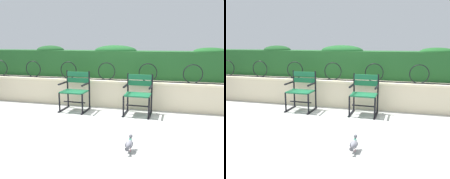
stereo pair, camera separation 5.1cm
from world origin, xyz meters
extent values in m
plane|color=#ADADA8|center=(0.00, 0.00, 0.00)|extent=(60.00, 60.00, 0.00)
cube|color=beige|center=(0.00, 0.77, 0.30)|extent=(7.92, 0.35, 0.59)
cube|color=beige|center=(0.00, 0.77, 0.62)|extent=(7.92, 0.41, 0.05)
cylinder|color=black|center=(0.00, 0.69, 0.65)|extent=(7.37, 0.02, 0.02)
torus|color=black|center=(-3.18, 0.69, 0.85)|extent=(0.42, 0.02, 0.42)
torus|color=black|center=(-2.22, 0.69, 0.85)|extent=(0.42, 0.02, 0.42)
torus|color=black|center=(-1.25, 0.69, 0.85)|extent=(0.42, 0.02, 0.42)
torus|color=black|center=(-0.28, 0.69, 0.85)|extent=(0.42, 0.02, 0.42)
torus|color=black|center=(0.68, 0.69, 0.85)|extent=(0.42, 0.02, 0.42)
torus|color=black|center=(1.65, 0.69, 0.85)|extent=(0.42, 0.02, 0.42)
cube|color=#1E5123|center=(0.00, 1.24, 0.98)|extent=(7.76, 0.60, 0.67)
ellipsoid|color=#1A491F|center=(-2.00, 1.24, 1.31)|extent=(0.76, 0.54, 0.25)
ellipsoid|color=#1A4C21|center=(-0.20, 1.24, 1.31)|extent=(1.08, 0.54, 0.27)
ellipsoid|color=#1C5321|center=(2.06, 1.24, 1.31)|extent=(0.78, 0.54, 0.19)
cube|color=#19663D|center=(-0.90, 0.03, 0.44)|extent=(0.55, 0.14, 0.03)
cube|color=#19663D|center=(-0.90, 0.16, 0.44)|extent=(0.55, 0.14, 0.03)
cube|color=#19663D|center=(-0.89, 0.30, 0.44)|extent=(0.55, 0.14, 0.03)
cube|color=#19663D|center=(-0.89, 0.40, 0.80)|extent=(0.54, 0.05, 0.11)
cube|color=#19663D|center=(-0.89, 0.40, 0.66)|extent=(0.54, 0.05, 0.11)
cylinder|color=black|center=(-0.62, 0.40, 0.44)|extent=(0.04, 0.04, 0.88)
cylinder|color=black|center=(-0.63, -0.03, 0.22)|extent=(0.04, 0.04, 0.44)
cube|color=black|center=(-0.62, 0.16, 0.01)|extent=(0.06, 0.52, 0.02)
cube|color=black|center=(-0.62, 0.16, 0.62)|extent=(0.05, 0.40, 0.03)
cylinder|color=black|center=(-1.16, 0.41, 0.44)|extent=(0.04, 0.04, 0.88)
cylinder|color=black|center=(-1.17, -0.02, 0.22)|extent=(0.04, 0.04, 0.44)
cube|color=black|center=(-1.17, 0.17, 0.01)|extent=(0.06, 0.52, 0.02)
cube|color=black|center=(-1.17, 0.17, 0.62)|extent=(0.05, 0.40, 0.03)
cylinder|color=black|center=(-0.90, 0.16, 0.20)|extent=(0.52, 0.04, 0.03)
cube|color=#19663D|center=(0.53, 0.06, 0.44)|extent=(0.53, 0.14, 0.03)
cube|color=#19663D|center=(0.53, 0.19, 0.44)|extent=(0.53, 0.14, 0.03)
cube|color=#19663D|center=(0.54, 0.33, 0.44)|extent=(0.53, 0.14, 0.03)
cube|color=#19663D|center=(0.54, 0.43, 0.78)|extent=(0.53, 0.05, 0.11)
cube|color=#19663D|center=(0.54, 0.43, 0.65)|extent=(0.53, 0.05, 0.11)
cylinder|color=black|center=(0.80, 0.43, 0.43)|extent=(0.04, 0.04, 0.86)
cylinder|color=black|center=(0.79, 0.00, 0.22)|extent=(0.04, 0.04, 0.44)
cube|color=black|center=(0.80, 0.19, 0.01)|extent=(0.06, 0.52, 0.02)
cube|color=black|center=(0.80, 0.19, 0.62)|extent=(0.05, 0.40, 0.03)
cylinder|color=black|center=(0.27, 0.44, 0.43)|extent=(0.04, 0.04, 0.86)
cylinder|color=black|center=(0.26, 0.01, 0.22)|extent=(0.04, 0.04, 0.44)
cube|color=black|center=(0.27, 0.20, 0.01)|extent=(0.06, 0.52, 0.02)
cube|color=black|center=(0.27, 0.20, 0.62)|extent=(0.05, 0.40, 0.03)
cylinder|color=black|center=(0.53, 0.19, 0.20)|extent=(0.50, 0.04, 0.03)
ellipsoid|color=gray|center=(0.66, -1.55, 0.11)|extent=(0.11, 0.19, 0.11)
cylinder|color=#2D6B56|center=(0.66, -1.48, 0.14)|extent=(0.05, 0.06, 0.06)
sphere|color=slate|center=(0.66, -1.46, 0.20)|extent=(0.06, 0.06, 0.06)
cone|color=black|center=(0.66, -1.43, 0.19)|extent=(0.02, 0.02, 0.01)
cone|color=#595960|center=(0.65, -1.66, 0.10)|extent=(0.06, 0.08, 0.06)
ellipsoid|color=slate|center=(0.61, -1.56, 0.11)|extent=(0.03, 0.14, 0.07)
ellipsoid|color=slate|center=(0.70, -1.56, 0.11)|extent=(0.03, 0.14, 0.07)
cylinder|color=#C6515B|center=(0.64, -1.54, 0.03)|extent=(0.01, 0.01, 0.05)
cylinder|color=#C6515B|center=(0.67, -1.56, 0.03)|extent=(0.01, 0.01, 0.05)
camera|label=1|loc=(1.18, -4.68, 1.55)|focal=38.22mm
camera|label=2|loc=(1.22, -4.67, 1.55)|focal=38.22mm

